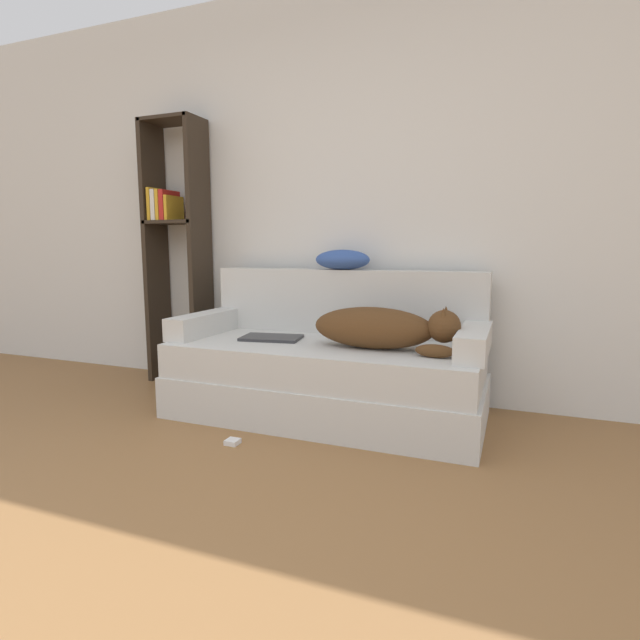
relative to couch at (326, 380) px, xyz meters
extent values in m
cube|color=silver|center=(-0.15, 0.54, 1.13)|extent=(8.12, 0.06, 2.70)
cube|color=silver|center=(0.00, 0.00, -0.10)|extent=(1.83, 0.85, 0.24)
cube|color=silver|center=(0.00, -0.01, 0.13)|extent=(1.79, 0.81, 0.20)
cube|color=silver|center=(0.00, 0.35, 0.43)|extent=(1.79, 0.15, 0.42)
cube|color=silver|center=(-0.84, -0.01, 0.29)|extent=(0.15, 0.66, 0.14)
cube|color=silver|center=(0.84, -0.01, 0.29)|extent=(0.15, 0.66, 0.14)
ellipsoid|color=#513319|center=(0.30, -0.05, 0.34)|extent=(0.68, 0.26, 0.23)
sphere|color=#513319|center=(0.69, -0.05, 0.37)|extent=(0.17, 0.17, 0.17)
cone|color=#513319|center=(0.69, -0.10, 0.44)|extent=(0.06, 0.06, 0.08)
cone|color=#513319|center=(0.69, 0.00, 0.44)|extent=(0.06, 0.06, 0.08)
ellipsoid|color=#513319|center=(0.66, -0.17, 0.26)|extent=(0.20, 0.06, 0.07)
cube|color=#2D2D30|center=(-0.35, -0.01, 0.23)|extent=(0.39, 0.28, 0.02)
ellipsoid|color=#335199|center=(-0.02, 0.33, 0.71)|extent=(0.36, 0.21, 0.13)
cube|color=#2D2319|center=(-1.51, 0.36, 0.74)|extent=(0.04, 0.26, 1.91)
cube|color=#2D2319|center=(-1.11, 0.36, 0.74)|extent=(0.04, 0.26, 1.91)
cube|color=#2D2319|center=(-1.31, 0.36, 1.68)|extent=(0.41, 0.26, 0.02)
cube|color=#2D2319|center=(-1.31, 0.36, 0.97)|extent=(0.41, 0.26, 0.02)
cube|color=gold|center=(-1.47, 0.35, 1.09)|extent=(0.03, 0.20, 0.23)
cube|color=silver|center=(-1.43, 0.35, 1.09)|extent=(0.04, 0.20, 0.22)
cube|color=gold|center=(-1.39, 0.35, 1.09)|extent=(0.03, 0.20, 0.22)
cube|color=red|center=(-1.35, 0.35, 1.08)|extent=(0.04, 0.20, 0.21)
cube|color=gold|center=(-1.32, 0.35, 1.06)|extent=(0.02, 0.20, 0.18)
cube|color=silver|center=(-0.29, -0.60, -0.20)|extent=(0.07, 0.07, 0.02)
camera|label=1|loc=(1.03, -2.70, 0.79)|focal=28.00mm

